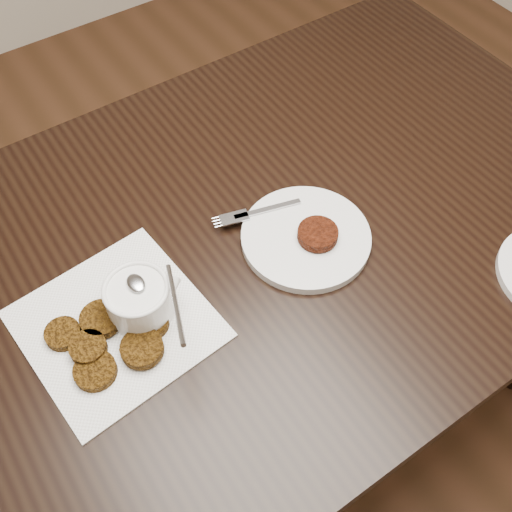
{
  "coord_description": "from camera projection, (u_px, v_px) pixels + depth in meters",
  "views": [
    {
      "loc": [
        -0.36,
        -0.41,
        1.55
      ],
      "look_at": [
        -0.06,
        0.04,
        0.8
      ],
      "focal_mm": 41.63,
      "sensor_mm": 36.0,
      "label": 1
    }
  ],
  "objects": [
    {
      "name": "napkin",
      "position": [
        116.0,
        324.0,
        0.91
      ],
      "size": [
        0.29,
        0.29,
        0.0
      ],
      "primitive_type": "cube",
      "rotation": [
        0.0,
        0.0,
        0.09
      ],
      "color": "white",
      "rests_on": "table"
    },
    {
      "name": "plate_with_patty",
      "position": [
        306.0,
        234.0,
        0.99
      ],
      "size": [
        0.27,
        0.27,
        0.03
      ],
      "primitive_type": null,
      "rotation": [
        0.0,
        0.0,
        -0.27
      ],
      "color": "white",
      "rests_on": "table"
    },
    {
      "name": "floor",
      "position": [
        282.0,
        430.0,
        1.57
      ],
      "size": [
        4.0,
        4.0,
        0.0
      ],
      "primitive_type": "plane",
      "color": "#51301C",
      "rests_on": "ground"
    },
    {
      "name": "table",
      "position": [
        266.0,
        327.0,
        1.33
      ],
      "size": [
        1.36,
        0.87,
        0.75
      ],
      "primitive_type": "cube",
      "color": "black",
      "rests_on": "floor"
    },
    {
      "name": "patty_cluster",
      "position": [
        102.0,
        341.0,
        0.88
      ],
      "size": [
        0.25,
        0.25,
        0.02
      ],
      "primitive_type": null,
      "rotation": [
        0.0,
        0.0,
        -0.27
      ],
      "color": "brown",
      "rests_on": "napkin"
    },
    {
      "name": "sauce_ramekin",
      "position": [
        135.0,
        288.0,
        0.86
      ],
      "size": [
        0.13,
        0.13,
        0.14
      ],
      "primitive_type": null,
      "rotation": [
        0.0,
        0.0,
        -0.02
      ],
      "color": "white",
      "rests_on": "napkin"
    }
  ]
}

